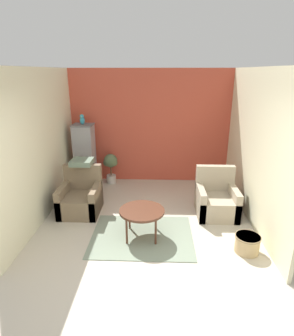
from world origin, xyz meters
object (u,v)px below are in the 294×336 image
(coffee_table, at_px, (142,212))
(armchair_right, at_px, (216,200))
(potted_plant, at_px, (111,164))
(armchair_left, at_px, (81,199))
(birdcage, at_px, (85,156))
(parrot, at_px, (82,120))
(wicker_basket, at_px, (247,243))

(coffee_table, relative_size, armchair_right, 0.83)
(coffee_table, relative_size, potted_plant, 1.00)
(armchair_left, height_order, birdcage, birdcage)
(coffee_table, bearing_deg, parrot, 123.97)
(coffee_table, distance_m, armchair_left, 1.54)
(potted_plant, bearing_deg, armchair_right, -33.25)
(armchair_left, relative_size, potted_plant, 1.20)
(birdcage, distance_m, parrot, 0.88)
(armchair_left, distance_m, potted_plant, 1.60)
(potted_plant, xyz_separation_m, wicker_basket, (2.58, -2.77, -0.34))
(armchair_left, bearing_deg, parrot, 99.22)
(birdcage, bearing_deg, armchair_left, -80.76)
(coffee_table, distance_m, wicker_basket, 1.73)
(birdcage, bearing_deg, potted_plant, 18.46)
(armchair_right, relative_size, potted_plant, 1.20)
(armchair_right, distance_m, birdcage, 3.23)
(armchair_right, relative_size, birdcage, 0.60)
(parrot, bearing_deg, armchair_left, -80.78)
(birdcage, xyz_separation_m, wicker_basket, (3.15, -2.58, -0.60))
(armchair_left, xyz_separation_m, potted_plant, (0.35, 1.55, 0.21))
(potted_plant, distance_m, wicker_basket, 3.80)
(armchair_right, bearing_deg, armchair_left, -179.57)
(armchair_left, xyz_separation_m, wicker_basket, (2.93, -1.22, -0.13))
(armchair_left, distance_m, wicker_basket, 3.18)
(armchair_left, xyz_separation_m, birdcage, (-0.22, 1.35, 0.47))
(armchair_right, distance_m, potted_plant, 2.79)
(coffee_table, relative_size, birdcage, 0.50)
(coffee_table, xyz_separation_m, armchair_right, (1.41, 0.88, -0.18))
(armchair_right, height_order, birdcage, birdcage)
(wicker_basket, bearing_deg, armchair_right, 101.44)
(coffee_table, distance_m, potted_plant, 2.57)
(parrot, relative_size, wicker_basket, 0.61)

